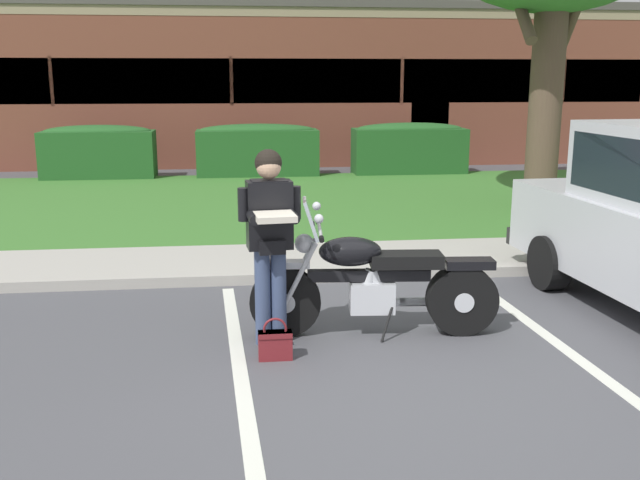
% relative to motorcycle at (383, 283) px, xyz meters
% --- Properties ---
extents(ground_plane, '(140.00, 140.00, 0.00)m').
position_rel_motorcycle_xyz_m(ground_plane, '(0.12, -0.80, -0.49)').
color(ground_plane, '#4C4C51').
extents(curb_strip, '(60.00, 0.20, 0.12)m').
position_rel_motorcycle_xyz_m(curb_strip, '(0.12, 1.81, -0.43)').
color(curb_strip, '#ADA89E').
rests_on(curb_strip, ground).
extents(concrete_walk, '(60.00, 1.50, 0.08)m').
position_rel_motorcycle_xyz_m(concrete_walk, '(0.12, 2.66, -0.45)').
color(concrete_walk, '#ADA89E').
rests_on(concrete_walk, ground).
extents(grass_lawn, '(60.00, 7.26, 0.06)m').
position_rel_motorcycle_xyz_m(grass_lawn, '(0.12, 7.04, -0.46)').
color(grass_lawn, '#3D752D').
rests_on(grass_lawn, ground).
extents(stall_stripe_0, '(0.34, 4.40, 0.01)m').
position_rel_motorcycle_xyz_m(stall_stripe_0, '(-1.30, -0.60, -0.49)').
color(stall_stripe_0, silver).
rests_on(stall_stripe_0, ground).
extents(stall_stripe_1, '(0.34, 4.40, 0.01)m').
position_rel_motorcycle_xyz_m(stall_stripe_1, '(1.49, -0.60, -0.49)').
color(stall_stripe_1, silver).
rests_on(stall_stripe_1, ground).
extents(motorcycle, '(2.24, 0.82, 1.26)m').
position_rel_motorcycle_xyz_m(motorcycle, '(0.00, 0.00, 0.00)').
color(motorcycle, black).
rests_on(motorcycle, ground).
extents(rider_person, '(0.53, 0.60, 1.70)m').
position_rel_motorcycle_xyz_m(rider_person, '(-1.01, -0.12, 0.52)').
color(rider_person, black).
rests_on(rider_person, ground).
extents(handbag, '(0.28, 0.13, 0.36)m').
position_rel_motorcycle_xyz_m(handbag, '(-1.00, -0.48, -0.34)').
color(handbag, maroon).
rests_on(handbag, ground).
extents(hedge_left, '(2.50, 0.90, 1.24)m').
position_rel_motorcycle_xyz_m(hedge_left, '(-4.38, 10.61, 0.16)').
color(hedge_left, '#235623').
rests_on(hedge_left, ground).
extents(hedge_center_left, '(2.79, 0.90, 1.24)m').
position_rel_motorcycle_xyz_m(hedge_center_left, '(-0.79, 10.61, 0.16)').
color(hedge_center_left, '#235623').
rests_on(hedge_center_left, ground).
extents(hedge_center_right, '(2.66, 0.90, 1.24)m').
position_rel_motorcycle_xyz_m(hedge_center_right, '(2.79, 10.61, 0.16)').
color(hedge_center_right, '#235623').
rests_on(hedge_center_right, ground).
extents(brick_building, '(25.78, 10.65, 4.18)m').
position_rel_motorcycle_xyz_m(brick_building, '(-1.36, 17.59, 1.60)').
color(brick_building, brown).
rests_on(brick_building, ground).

